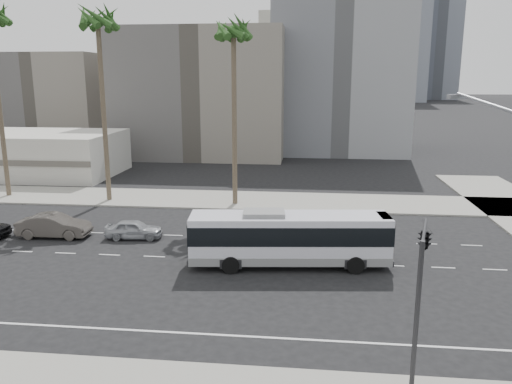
# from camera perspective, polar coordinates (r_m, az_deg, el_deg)

# --- Properties ---
(ground) EXTENTS (700.00, 700.00, 0.00)m
(ground) POSITION_cam_1_polar(r_m,az_deg,el_deg) (31.87, -1.05, -7.77)
(ground) COLOR black
(ground) RESTS_ON ground
(sidewalk_north) EXTENTS (120.00, 7.00, 0.15)m
(sidewalk_north) POSITION_cam_1_polar(r_m,az_deg,el_deg) (46.60, 1.34, -1.01)
(sidewalk_north) COLOR gray
(sidewalk_north) RESTS_ON ground
(commercial_low) EXTENTS (22.00, 12.16, 5.00)m
(commercial_low) POSITION_cam_1_polar(r_m,az_deg,el_deg) (65.63, -24.94, 3.99)
(commercial_low) COLOR beige
(commercial_low) RESTS_ON ground
(midrise_beige_west) EXTENTS (24.00, 18.00, 18.00)m
(midrise_beige_west) POSITION_cam_1_polar(r_m,az_deg,el_deg) (76.28, -5.88, 11.09)
(midrise_beige_west) COLOR #625E5A
(midrise_beige_west) RESTS_ON ground
(midrise_gray_center) EXTENTS (20.00, 20.00, 26.00)m
(midrise_gray_center) POSITION_cam_1_polar(r_m,az_deg,el_deg) (81.73, 9.41, 13.90)
(midrise_gray_center) COLOR slate
(midrise_gray_center) RESTS_ON ground
(midrise_beige_far) EXTENTS (18.00, 16.00, 15.00)m
(midrise_beige_far) POSITION_cam_1_polar(r_m,az_deg,el_deg) (89.98, -21.82, 9.55)
(midrise_beige_far) COLOR #625E5A
(midrise_beige_far) RESTS_ON ground
(civic_tower) EXTENTS (42.00, 42.00, 129.00)m
(civic_tower) POSITION_cam_1_polar(r_m,az_deg,el_deg) (281.02, 5.23, 18.40)
(civic_tower) COLOR beige
(civic_tower) RESTS_ON ground
(highrise_right) EXTENTS (26.00, 26.00, 70.00)m
(highrise_right) POSITION_cam_1_polar(r_m,az_deg,el_deg) (263.92, 15.89, 17.52)
(highrise_right) COLOR #525864
(highrise_right) RESTS_ON ground
(highrise_far) EXTENTS (22.00, 22.00, 60.00)m
(highrise_far) POSITION_cam_1_polar(r_m,az_deg,el_deg) (297.66, 19.78, 15.71)
(highrise_far) COLOR #525864
(highrise_far) RESTS_ON ground
(city_bus) EXTENTS (12.24, 3.92, 3.45)m
(city_bus) POSITION_cam_1_polar(r_m,az_deg,el_deg) (30.51, 3.82, -5.14)
(city_bus) COLOR silver
(city_bus) RESTS_ON ground
(car_a) EXTENTS (1.97, 4.13, 1.36)m
(car_a) POSITION_cam_1_polar(r_m,az_deg,el_deg) (36.91, -13.71, -4.13)
(car_a) COLOR #9D9FA5
(car_a) RESTS_ON ground
(car_b) EXTENTS (1.99, 5.20, 1.69)m
(car_b) POSITION_cam_1_polar(r_m,az_deg,el_deg) (38.94, -22.00, -3.58)
(car_b) COLOR #4E4843
(car_b) RESTS_ON ground
(traffic_signal) EXTENTS (2.73, 3.73, 5.87)m
(traffic_signal) POSITION_cam_1_polar(r_m,az_deg,el_deg) (20.75, 18.57, -5.57)
(traffic_signal) COLOR #262628
(traffic_signal) RESTS_ON ground
(palm_near) EXTENTS (4.82, 4.82, 16.24)m
(palm_near) POSITION_cam_1_polar(r_m,az_deg,el_deg) (44.21, -2.57, 17.35)
(palm_near) COLOR brown
(palm_near) RESTS_ON ground
(palm_mid) EXTENTS (5.64, 5.64, 17.41)m
(palm_mid) POSITION_cam_1_polar(r_m,az_deg,el_deg) (47.69, -17.55, 17.61)
(palm_mid) COLOR brown
(palm_mid) RESTS_ON ground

